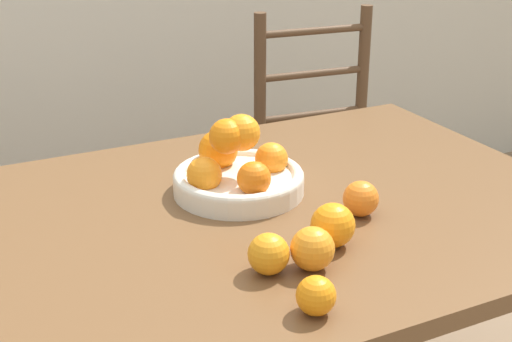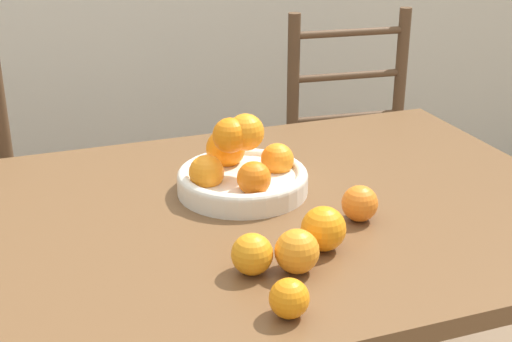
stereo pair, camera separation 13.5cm
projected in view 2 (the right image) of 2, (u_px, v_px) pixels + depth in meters
The scene contains 8 objects.
dining_table at pixel (187, 268), 1.37m from camera, with size 1.58×0.89×0.76m.
fruit_bowl at pixel (241, 171), 1.44m from camera, with size 0.26×0.26×0.17m.
orange_loose_0 at pixel (360, 203), 1.32m from camera, with size 0.07×0.07×0.07m.
orange_loose_1 at pixel (252, 254), 1.14m from camera, with size 0.07×0.07×0.07m.
orange_loose_2 at pixel (323, 229), 1.22m from camera, with size 0.08×0.08×0.08m.
orange_loose_3 at pixel (297, 251), 1.15m from camera, with size 0.07×0.07×0.07m.
orange_loose_4 at pixel (289, 298), 1.03m from camera, with size 0.06×0.06×0.06m.
chair_right at pixel (359, 171), 2.34m from camera, with size 0.45×0.44×0.96m.
Camera 2 is at (-0.28, -1.17, 1.36)m, focal length 50.00 mm.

